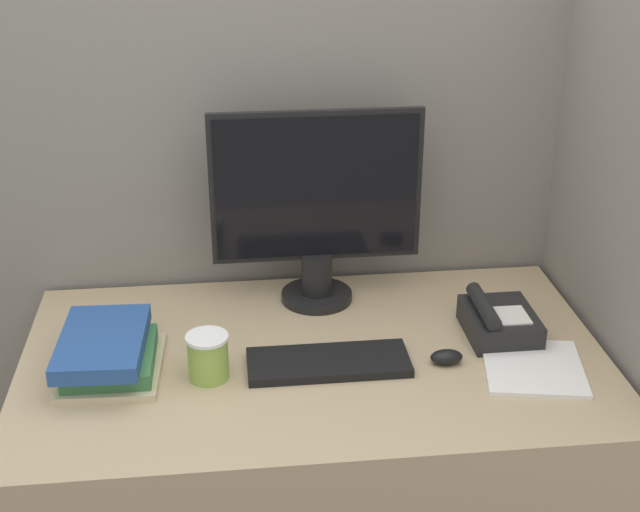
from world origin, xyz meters
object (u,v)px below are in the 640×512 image
at_px(coffee_cup, 208,357).
at_px(book_stack, 107,353).
at_px(mouse, 447,357).
at_px(desk_telephone, 498,321).
at_px(keyboard, 328,362).
at_px(monitor, 316,210).

height_order(coffee_cup, book_stack, coffee_cup).
relative_size(mouse, coffee_cup, 0.71).
height_order(coffee_cup, desk_telephone, coffee_cup).
bearing_deg(coffee_cup, desk_telephone, 9.13).
bearing_deg(keyboard, coffee_cup, -176.88).
xyz_separation_m(mouse, coffee_cup, (-0.53, 0.00, 0.04)).
distance_m(keyboard, desk_telephone, 0.43).
bearing_deg(desk_telephone, monitor, 150.43).
height_order(keyboard, coffee_cup, coffee_cup).
bearing_deg(keyboard, mouse, -4.01).
height_order(monitor, desk_telephone, monitor).
height_order(monitor, book_stack, monitor).
bearing_deg(mouse, keyboard, 175.99).
bearing_deg(desk_telephone, coffee_cup, -170.87).
distance_m(keyboard, coffee_cup, 0.27).
xyz_separation_m(monitor, coffee_cup, (-0.28, -0.34, -0.20)).
distance_m(mouse, coffee_cup, 0.53).
distance_m(keyboard, mouse, 0.27).
distance_m(mouse, book_stack, 0.76).
xyz_separation_m(keyboard, desk_telephone, (0.42, 0.10, 0.03)).
bearing_deg(book_stack, coffee_cup, -12.94).
bearing_deg(coffee_cup, mouse, -0.44).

